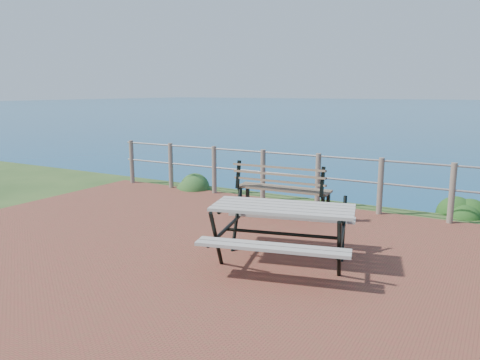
# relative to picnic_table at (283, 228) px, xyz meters

# --- Properties ---
(ground) EXTENTS (10.00, 7.00, 0.12)m
(ground) POSITION_rel_picnic_table_xyz_m (-0.66, -0.34, -0.47)
(ground) COLOR brown
(ground) RESTS_ON ground
(safety_railing) EXTENTS (9.40, 0.10, 1.00)m
(safety_railing) POSITION_rel_picnic_table_xyz_m (-0.66, 3.01, 0.10)
(safety_railing) COLOR #6B5B4C
(safety_railing) RESTS_ON ground
(picnic_table) EXTENTS (1.86, 1.48, 0.74)m
(picnic_table) POSITION_rel_picnic_table_xyz_m (0.00, 0.00, 0.00)
(picnic_table) COLOR #A29B91
(picnic_table) RESTS_ON ground
(park_bench) EXTENTS (1.68, 0.50, 0.93)m
(park_bench) POSITION_rel_picnic_table_xyz_m (-0.98, 2.16, 0.14)
(park_bench) COLOR brown
(park_bench) RESTS_ON ground
(shrub_lip_west) EXTENTS (0.72, 0.72, 0.44)m
(shrub_lip_west) POSITION_rel_picnic_table_xyz_m (-3.79, 3.37, -0.47)
(shrub_lip_west) COLOR #1B4A1E
(shrub_lip_west) RESTS_ON ground
(shrub_lip_east) EXTENTS (0.78, 0.78, 0.52)m
(shrub_lip_east) POSITION_rel_picnic_table_xyz_m (1.88, 3.77, -0.47)
(shrub_lip_east) COLOR #1D4716
(shrub_lip_east) RESTS_ON ground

